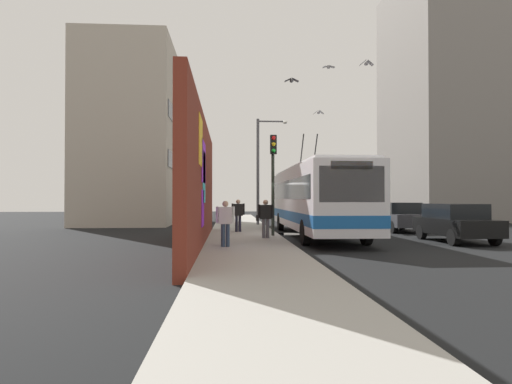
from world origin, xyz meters
The scene contains 17 objects.
ground_plane centered at (0.00, 0.00, 0.00)m, with size 80.00×80.00×0.00m, color black.
sidewalk_slab centered at (0.00, 1.60, 0.07)m, with size 48.00×3.20×0.15m, color #9E9B93.
graffiti_wall centered at (-3.89, 3.35, 2.39)m, with size 14.24×0.32×4.77m.
building_far_left centered at (11.98, 9.20, 6.25)m, with size 10.64×6.11×12.50m.
building_far_right centered at (15.32, -17.00, 10.26)m, with size 10.77×9.88×20.52m.
city_bus centered at (0.18, -1.80, 1.83)m, with size 12.17×2.66×5.07m.
parked_car_black centered at (-2.87, -7.00, 0.83)m, with size 4.08×1.85×1.58m.
parked_car_dark_gray centered at (3.09, -7.00, 0.83)m, with size 4.36×1.86×1.58m.
parked_car_silver centered at (9.55, -7.00, 0.83)m, with size 4.53×1.76×1.58m.
parked_car_white centered at (15.41, -7.00, 0.84)m, with size 4.93×1.74×1.58m.
pedestrian_midblock centered at (1.31, 1.85, 1.08)m, with size 0.22×0.73×1.60m.
pedestrian_at_curb centered at (-2.13, 0.79, 1.08)m, with size 0.22×0.73×1.60m.
pedestrian_near_wall centered at (-5.28, 2.44, 1.06)m, with size 0.22×0.64×1.57m.
traffic_light centered at (-1.08, 0.35, 3.15)m, with size 0.49×0.28×4.48m.
street_lamp centered at (7.21, 0.23, 4.03)m, with size 0.44×1.97×6.73m.
flying_pigeons centered at (-2.58, -1.20, 7.35)m, with size 6.37×4.56×3.82m.
curbside_puddle centered at (1.55, -0.60, 0.00)m, with size 1.56×1.56×0.00m, color black.
Camera 1 is at (-20.01, 2.34, 1.79)m, focal length 30.15 mm.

